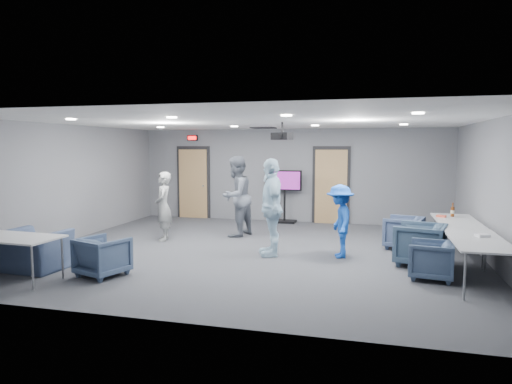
% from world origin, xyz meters
% --- Properties ---
extents(floor, '(9.00, 9.00, 0.00)m').
position_xyz_m(floor, '(0.00, 0.00, 0.00)').
color(floor, '#313338').
rests_on(floor, ground).
extents(ceiling, '(9.00, 9.00, 0.00)m').
position_xyz_m(ceiling, '(0.00, 0.00, 2.70)').
color(ceiling, white).
rests_on(ceiling, wall_back).
extents(wall_back, '(9.00, 0.02, 2.70)m').
position_xyz_m(wall_back, '(0.00, 4.00, 1.35)').
color(wall_back, slate).
rests_on(wall_back, floor).
extents(wall_front, '(9.00, 0.02, 2.70)m').
position_xyz_m(wall_front, '(0.00, -4.00, 1.35)').
color(wall_front, slate).
rests_on(wall_front, floor).
extents(wall_left, '(0.02, 8.00, 2.70)m').
position_xyz_m(wall_left, '(-4.50, 0.00, 1.35)').
color(wall_left, slate).
rests_on(wall_left, floor).
extents(wall_right, '(0.02, 8.00, 2.70)m').
position_xyz_m(wall_right, '(4.50, 0.00, 1.35)').
color(wall_right, slate).
rests_on(wall_right, floor).
extents(door_left, '(1.06, 0.17, 2.24)m').
position_xyz_m(door_left, '(-3.00, 3.95, 1.07)').
color(door_left, black).
rests_on(door_left, wall_back).
extents(door_right, '(1.06, 0.17, 2.24)m').
position_xyz_m(door_right, '(1.20, 3.95, 1.07)').
color(door_right, black).
rests_on(door_right, wall_back).
extents(exit_sign, '(0.32, 0.08, 0.16)m').
position_xyz_m(exit_sign, '(-3.00, 3.93, 2.45)').
color(exit_sign, black).
rests_on(exit_sign, wall_back).
extents(hvac_diffuser, '(0.60, 0.60, 0.03)m').
position_xyz_m(hvac_diffuser, '(-0.50, 2.80, 2.69)').
color(hvac_diffuser, black).
rests_on(hvac_diffuser, ceiling).
extents(downlights, '(6.18, 3.78, 0.02)m').
position_xyz_m(downlights, '(0.00, 0.00, 2.68)').
color(downlights, white).
rests_on(downlights, ceiling).
extents(person_a, '(0.57, 0.68, 1.60)m').
position_xyz_m(person_a, '(-2.36, 0.58, 0.80)').
color(person_a, '#959896').
rests_on(person_a, floor).
extents(person_b, '(1.00, 1.13, 1.96)m').
position_xyz_m(person_b, '(-0.87, 1.48, 0.98)').
color(person_b, slate).
rests_on(person_b, floor).
extents(person_c, '(0.85, 1.24, 1.96)m').
position_xyz_m(person_c, '(0.40, -0.24, 0.98)').
color(person_c, silver).
rests_on(person_c, floor).
extents(person_d, '(0.72, 1.02, 1.45)m').
position_xyz_m(person_d, '(1.75, -0.06, 0.72)').
color(person_d, blue).
rests_on(person_d, floor).
extents(chair_right_a, '(0.94, 0.92, 0.70)m').
position_xyz_m(chair_right_a, '(3.03, 1.06, 0.35)').
color(chair_right_a, '#3B4A67').
rests_on(chair_right_a, floor).
extents(chair_right_b, '(1.04, 1.02, 0.79)m').
position_xyz_m(chair_right_b, '(3.23, -0.31, 0.39)').
color(chair_right_b, '#3A4F64').
rests_on(chair_right_b, floor).
extents(chair_right_c, '(0.79, 0.78, 0.64)m').
position_xyz_m(chair_right_c, '(3.33, -1.20, 0.32)').
color(chair_right_c, '#3E4F6B').
rests_on(chair_right_c, floor).
extents(chair_front_a, '(0.91, 0.92, 0.67)m').
position_xyz_m(chair_front_a, '(-2.04, -2.40, 0.34)').
color(chair_front_a, '#3D4E6A').
rests_on(chair_front_a, floor).
extents(chair_front_b, '(1.14, 1.02, 0.70)m').
position_xyz_m(chair_front_b, '(-3.45, -2.40, 0.35)').
color(chair_front_b, '#3E4D6C').
rests_on(chair_front_b, floor).
extents(table_right_a, '(0.79, 1.89, 0.73)m').
position_xyz_m(table_right_a, '(4.00, 0.59, 0.69)').
color(table_right_a, silver).
rests_on(table_right_a, floor).
extents(table_right_b, '(0.82, 1.96, 0.73)m').
position_xyz_m(table_right_b, '(4.00, -1.31, 0.69)').
color(table_right_b, silver).
rests_on(table_right_b, floor).
extents(table_front_left, '(1.98, 0.90, 0.73)m').
position_xyz_m(table_front_left, '(-3.49, -3.00, 0.69)').
color(table_front_left, silver).
rests_on(table_front_left, floor).
extents(bottle_right, '(0.08, 0.08, 0.29)m').
position_xyz_m(bottle_right, '(3.99, 1.08, 0.84)').
color(bottle_right, '#5D2D10').
rests_on(bottle_right, table_right_a).
extents(snack_box, '(0.21, 0.18, 0.04)m').
position_xyz_m(snack_box, '(3.76, 0.96, 0.75)').
color(snack_box, '#D44B35').
rests_on(snack_box, table_right_a).
extents(wrapper, '(0.24, 0.21, 0.05)m').
position_xyz_m(wrapper, '(4.12, -1.09, 0.75)').
color(wrapper, white).
rests_on(wrapper, table_right_b).
extents(tv_stand, '(0.99, 0.47, 1.51)m').
position_xyz_m(tv_stand, '(-0.10, 3.75, 0.86)').
color(tv_stand, black).
rests_on(tv_stand, floor).
extents(projector, '(0.44, 0.40, 0.36)m').
position_xyz_m(projector, '(0.54, 0.16, 2.40)').
color(projector, black).
rests_on(projector, ceiling).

